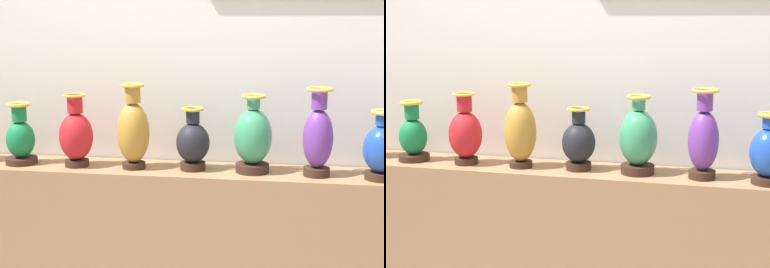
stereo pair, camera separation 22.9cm
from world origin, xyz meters
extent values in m
cube|color=#99704C|center=(0.00, 0.00, 0.49)|extent=(3.38, 0.33, 0.98)
cube|color=silver|center=(0.00, 0.23, 1.55)|extent=(6.00, 0.10, 3.09)
cylinder|color=#382319|center=(-0.87, -0.03, 0.99)|extent=(0.16, 0.16, 0.03)
ellipsoid|color=#14723D|center=(-0.87, -0.03, 1.10)|extent=(0.14, 0.14, 0.19)
cylinder|color=#14723D|center=(-0.87, -0.03, 1.24)|extent=(0.07, 0.07, 0.09)
torus|color=gold|center=(-0.87, -0.03, 1.28)|extent=(0.12, 0.12, 0.02)
cylinder|color=#382319|center=(-0.58, -0.03, 1.00)|extent=(0.12, 0.12, 0.03)
ellipsoid|color=red|center=(-0.58, -0.03, 1.13)|extent=(0.17, 0.17, 0.23)
cylinder|color=red|center=(-0.58, -0.03, 1.29)|extent=(0.08, 0.08, 0.09)
torus|color=gold|center=(-0.58, -0.03, 1.33)|extent=(0.11, 0.11, 0.01)
cylinder|color=#382319|center=(-0.28, -0.03, 0.99)|extent=(0.11, 0.11, 0.03)
ellipsoid|color=#B27F2D|center=(-0.28, -0.03, 1.16)|extent=(0.16, 0.16, 0.29)
cylinder|color=#B27F2D|center=(-0.28, -0.03, 1.35)|extent=(0.08, 0.08, 0.08)
torus|color=gold|center=(-0.28, -0.03, 1.39)|extent=(0.12, 0.12, 0.02)
cylinder|color=#382319|center=(0.01, -0.01, 1.00)|extent=(0.12, 0.12, 0.04)
ellipsoid|color=black|center=(0.01, -0.01, 1.11)|extent=(0.16, 0.16, 0.19)
cylinder|color=black|center=(0.01, -0.01, 1.24)|extent=(0.07, 0.07, 0.07)
torus|color=gold|center=(0.01, -0.01, 1.28)|extent=(0.11, 0.11, 0.02)
cylinder|color=#382319|center=(0.29, -0.01, 1.00)|extent=(0.16, 0.16, 0.04)
ellipsoid|color=#388C60|center=(0.29, -0.01, 1.15)|extent=(0.18, 0.18, 0.26)
cylinder|color=#388C60|center=(0.29, -0.01, 1.31)|extent=(0.06, 0.06, 0.06)
torus|color=gold|center=(0.29, -0.01, 1.34)|extent=(0.12, 0.12, 0.02)
cylinder|color=#382319|center=(0.59, -0.03, 1.00)|extent=(0.12, 0.12, 0.04)
ellipsoid|color=#6B3393|center=(0.59, -0.03, 1.16)|extent=(0.14, 0.14, 0.27)
cylinder|color=#6B3393|center=(0.59, -0.03, 1.34)|extent=(0.07, 0.07, 0.09)
torus|color=gold|center=(0.59, -0.03, 1.38)|extent=(0.12, 0.12, 0.02)
cylinder|color=#382319|center=(0.88, -0.06, 1.00)|extent=(0.14, 0.14, 0.03)
ellipsoid|color=#1E47B2|center=(0.88, -0.06, 1.12)|extent=(0.16, 0.16, 0.22)
cylinder|color=#1E47B2|center=(0.88, -0.06, 1.26)|extent=(0.07, 0.07, 0.06)
camera|label=1|loc=(0.43, -2.66, 1.66)|focal=53.17mm
camera|label=2|loc=(0.66, -2.61, 1.66)|focal=53.17mm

